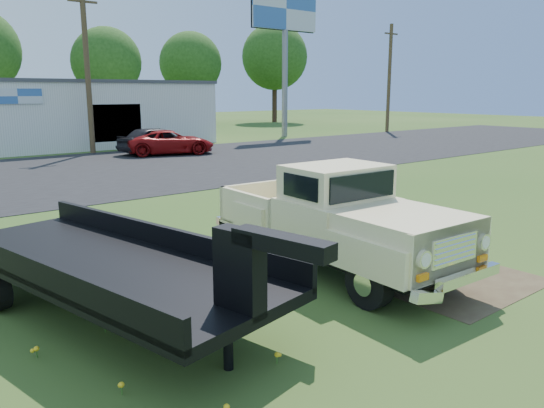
{
  "coord_description": "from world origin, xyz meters",
  "views": [
    {
      "loc": [
        -6.97,
        -7.9,
        3.44
      ],
      "look_at": [
        0.2,
        1.0,
        1.01
      ],
      "focal_mm": 35.0,
      "sensor_mm": 36.0,
      "label": 1
    }
  ],
  "objects_px": {
    "vintage_pickup_truck": "(335,218)",
    "flatbed_trailer": "(103,256)",
    "red_pickup": "(170,143)",
    "dark_sedan": "(157,140)",
    "billboard": "(285,22)"
  },
  "relations": [
    {
      "from": "dark_sedan",
      "to": "red_pickup",
      "type": "bearing_deg",
      "value": -167.29
    },
    {
      "from": "billboard",
      "to": "vintage_pickup_truck",
      "type": "relative_size",
      "value": 1.92
    },
    {
      "from": "billboard",
      "to": "flatbed_trailer",
      "type": "bearing_deg",
      "value": -134.86
    },
    {
      "from": "red_pickup",
      "to": "dark_sedan",
      "type": "xyz_separation_m",
      "value": [
        -0.37,
        0.92,
        0.09
      ]
    },
    {
      "from": "vintage_pickup_truck",
      "to": "red_pickup",
      "type": "bearing_deg",
      "value": 72.93
    },
    {
      "from": "flatbed_trailer",
      "to": "billboard",
      "type": "bearing_deg",
      "value": 33.33
    },
    {
      "from": "vintage_pickup_truck",
      "to": "red_pickup",
      "type": "height_order",
      "value": "vintage_pickup_truck"
    },
    {
      "from": "red_pickup",
      "to": "dark_sedan",
      "type": "height_order",
      "value": "dark_sedan"
    },
    {
      "from": "vintage_pickup_truck",
      "to": "dark_sedan",
      "type": "xyz_separation_m",
      "value": [
        6.49,
        20.4,
        -0.28
      ]
    },
    {
      "from": "billboard",
      "to": "flatbed_trailer",
      "type": "xyz_separation_m",
      "value": [
        -24.1,
        -24.21,
        -7.58
      ]
    },
    {
      "from": "vintage_pickup_truck",
      "to": "flatbed_trailer",
      "type": "xyz_separation_m",
      "value": [
        -4.37,
        0.71,
        -0.08
      ]
    },
    {
      "from": "vintage_pickup_truck",
      "to": "flatbed_trailer",
      "type": "bearing_deg",
      "value": 173.12
    },
    {
      "from": "vintage_pickup_truck",
      "to": "flatbed_trailer",
      "type": "height_order",
      "value": "vintage_pickup_truck"
    },
    {
      "from": "red_pickup",
      "to": "dark_sedan",
      "type": "relative_size",
      "value": 1.08
    },
    {
      "from": "flatbed_trailer",
      "to": "red_pickup",
      "type": "relative_size",
      "value": 1.47
    }
  ]
}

